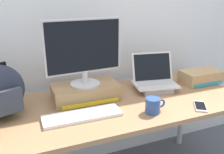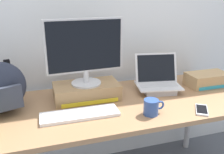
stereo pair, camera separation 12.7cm
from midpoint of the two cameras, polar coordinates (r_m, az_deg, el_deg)
back_wall at (r=1.91m, az=-2.34°, el=15.71°), size 7.00×0.10×2.60m
desk at (r=1.64m, az=2.24°, el=-8.27°), size 1.81×0.74×0.73m
toner_box_yellow at (r=1.66m, az=-3.82°, el=-3.34°), size 0.44×0.24×0.11m
desktop_monitor at (r=1.57m, az=-4.04°, el=6.14°), size 0.51×0.20×0.44m
open_laptop at (r=1.83m, az=12.68°, el=-1.63°), size 0.35×0.28×0.26m
external_keyboard at (r=1.45m, az=-5.04°, el=-8.76°), size 0.46×0.15×0.02m
messenger_backpack at (r=1.56m, az=-22.88°, el=-2.36°), size 0.36×0.31×0.31m
coffee_mug at (r=1.47m, az=11.75°, el=-6.99°), size 0.13×0.09×0.09m
cell_phone at (r=1.63m, az=22.51°, el=-7.19°), size 0.14×0.16×0.01m
toner_box_cyan at (r=2.05m, az=23.21°, el=-0.54°), size 0.32×0.18×0.10m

